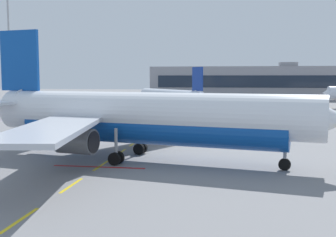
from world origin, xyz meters
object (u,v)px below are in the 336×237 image
Objects in this scene: airliner_mid_left at (171,97)px; apron_light_mast_near at (9,34)px; catering_truck at (136,118)px; airliner_foreground at (143,117)px.

apron_light_mast_near is at bearing -144.97° from airliner_mid_left.
apron_light_mast_near is at bearing 153.78° from catering_truck.
catering_truck is (-5.71, 21.40, -2.30)m from airliner_foreground.
airliner_mid_left is (-5.42, 53.64, -0.85)m from airliner_foreground.
airliner_foreground reaches higher than airliner_mid_left.
airliner_foreground is 1.41× the size of apron_light_mast_near.
catering_truck is at bearing 104.95° from airliner_foreground.
airliner_mid_left is 3.30× the size of catering_truck.
apron_light_mast_near is at bearing 133.24° from airliner_foreground.
airliner_foreground is 22.27m from catering_truck.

